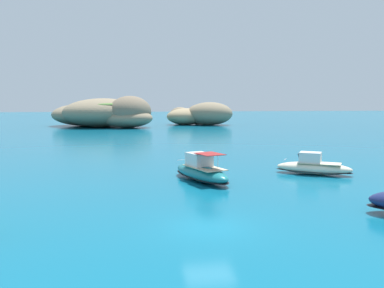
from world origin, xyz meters
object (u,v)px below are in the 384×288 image
(islet_large, at_px, (105,114))
(motorboat_teal, at_px, (201,171))
(motorboat_cream, at_px, (313,167))
(islet_small, at_px, (199,115))

(islet_large, bearing_deg, motorboat_teal, -80.01)
(islet_large, height_order, motorboat_cream, islet_large)
(motorboat_cream, relative_size, motorboat_teal, 0.85)
(islet_large, bearing_deg, motorboat_cream, -71.72)
(motorboat_teal, bearing_deg, motorboat_cream, 8.05)
(islet_small, relative_size, motorboat_cream, 3.01)
(motorboat_cream, distance_m, motorboat_teal, 9.99)
(islet_large, height_order, motorboat_teal, islet_large)
(islet_small, xyz_separation_m, motorboat_teal, (-11.03, -71.16, -1.73))
(motorboat_cream, height_order, motorboat_teal, motorboat_teal)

